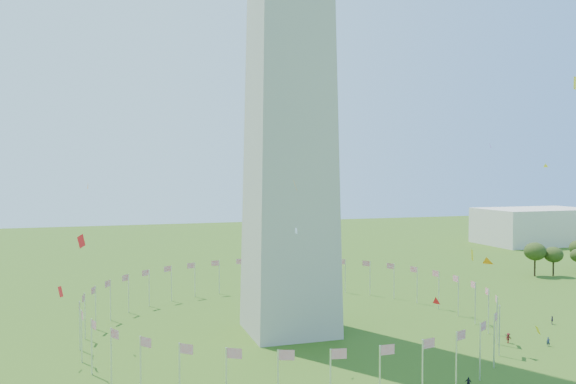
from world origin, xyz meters
name	(u,v)px	position (x,y,z in m)	size (l,w,h in m)	color
flag_ring	(289,309)	(0.00, 50.00, 4.50)	(80.24, 80.24, 9.00)	silver
gov_building_east_a	(536,226)	(150.00, 150.00, 8.00)	(50.00, 30.00, 16.00)	beige
kites_aloft	(378,230)	(7.56, 25.82, 22.87)	(93.72, 57.19, 37.55)	orange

